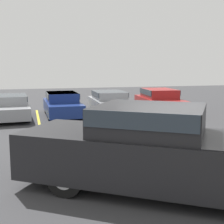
# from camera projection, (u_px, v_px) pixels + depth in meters

# --- Properties ---
(ground_plane) EXTENTS (60.00, 60.00, 0.00)m
(ground_plane) POSITION_uv_depth(u_px,v_px,m) (177.00, 175.00, 7.64)
(ground_plane) COLOR #38383A
(stall_stripe_b) EXTENTS (0.12, 4.87, 0.01)m
(stall_stripe_b) POSITION_uv_depth(u_px,v_px,m) (38.00, 117.00, 16.31)
(stall_stripe_b) COLOR yellow
(stall_stripe_b) RESTS_ON ground_plane
(stall_stripe_c) EXTENTS (0.12, 4.87, 0.01)m
(stall_stripe_c) POSITION_uv_depth(u_px,v_px,m) (88.00, 115.00, 16.99)
(stall_stripe_c) COLOR yellow
(stall_stripe_c) RESTS_ON ground_plane
(stall_stripe_d) EXTENTS (0.12, 4.87, 0.01)m
(stall_stripe_d) POSITION_uv_depth(u_px,v_px,m) (134.00, 113.00, 17.67)
(stall_stripe_d) COLOR yellow
(stall_stripe_d) RESTS_ON ground_plane
(stall_stripe_e) EXTENTS (0.12, 4.87, 0.01)m
(stall_stripe_e) POSITION_uv_depth(u_px,v_px,m) (177.00, 111.00, 18.36)
(stall_stripe_e) COLOR yellow
(stall_stripe_e) RESTS_ON ground_plane
(pickup_truck) EXTENTS (6.24, 5.11, 1.84)m
(pickup_truck) POSITION_uv_depth(u_px,v_px,m) (164.00, 150.00, 6.50)
(pickup_truck) COLOR black
(pickup_truck) RESTS_ON ground_plane
(parked_sedan_a) EXTENTS (2.04, 4.41, 1.18)m
(parked_sedan_a) POSITION_uv_depth(u_px,v_px,m) (10.00, 106.00, 15.67)
(parked_sedan_a) COLOR gray
(parked_sedan_a) RESTS_ON ground_plane
(parked_sedan_b) EXTENTS (1.76, 4.33, 1.25)m
(parked_sedan_b) POSITION_uv_depth(u_px,v_px,m) (62.00, 103.00, 16.48)
(parked_sedan_b) COLOR navy
(parked_sedan_b) RESTS_ON ground_plane
(parked_sedan_c) EXTENTS (1.90, 4.33, 1.23)m
(parked_sedan_c) POSITION_uv_depth(u_px,v_px,m) (109.00, 102.00, 17.39)
(parked_sedan_c) COLOR gray
(parked_sedan_c) RESTS_ON ground_plane
(parked_sedan_d) EXTENTS (2.16, 4.47, 1.33)m
(parked_sedan_d) POSITION_uv_depth(u_px,v_px,m) (159.00, 100.00, 17.77)
(parked_sedan_d) COLOR maroon
(parked_sedan_d) RESTS_ON ground_plane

